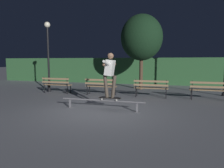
# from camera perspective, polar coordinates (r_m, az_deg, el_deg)

# --- Properties ---
(ground_plane) EXTENTS (90.00, 90.00, 0.00)m
(ground_plane) POSITION_cam_1_polar(r_m,az_deg,el_deg) (7.11, -3.32, -7.65)
(ground_plane) COLOR slate
(hedge_backdrop) EXTENTS (24.00, 1.20, 1.99)m
(hedge_backdrop) POSITION_cam_1_polar(r_m,az_deg,el_deg) (15.85, 7.56, 3.73)
(hedge_backdrop) COLOR #2D5B33
(hedge_backdrop) RESTS_ON ground
(grind_rail) EXTENTS (3.07, 0.18, 0.37)m
(grind_rail) POSITION_cam_1_polar(r_m,az_deg,el_deg) (7.21, -2.86, -5.06)
(grind_rail) COLOR slate
(grind_rail) RESTS_ON ground
(skateboard) EXTENTS (0.78, 0.20, 0.09)m
(skateboard) POSITION_cam_1_polar(r_m,az_deg,el_deg) (7.10, -0.62, -4.00)
(skateboard) COLOR black
(skateboard) RESTS_ON grind_rail
(skateboarder) EXTENTS (0.62, 1.41, 1.56)m
(skateboarder) POSITION_cam_1_polar(r_m,az_deg,el_deg) (6.99, -0.61, 3.57)
(skateboarder) COLOR black
(skateboarder) RESTS_ON skateboard
(park_bench_leftmost) EXTENTS (1.60, 0.43, 0.88)m
(park_bench_leftmost) POSITION_cam_1_polar(r_m,az_deg,el_deg) (11.32, -15.40, 0.16)
(park_bench_leftmost) COLOR black
(park_bench_leftmost) RESTS_ON ground
(park_bench_left_center) EXTENTS (1.60, 0.43, 0.88)m
(park_bench_left_center) POSITION_cam_1_polar(r_m,az_deg,el_deg) (10.25, -3.25, -0.25)
(park_bench_left_center) COLOR black
(park_bench_left_center) RESTS_ON ground
(park_bench_right_center) EXTENTS (1.60, 0.43, 0.88)m
(park_bench_right_center) POSITION_cam_1_polar(r_m,az_deg,el_deg) (9.73, 10.94, -0.72)
(park_bench_right_center) COLOR black
(park_bench_right_center) RESTS_ON ground
(park_bench_rightmost) EXTENTS (1.60, 0.43, 0.88)m
(park_bench_rightmost) POSITION_cam_1_polar(r_m,az_deg,el_deg) (9.85, 25.73, -1.16)
(park_bench_rightmost) COLOR black
(park_bench_rightmost) RESTS_ON ground
(tree_behind_benches) EXTENTS (2.51, 2.51, 4.53)m
(tree_behind_benches) POSITION_cam_1_polar(r_m,az_deg,el_deg) (12.60, 8.37, 12.80)
(tree_behind_benches) COLOR #4C3828
(tree_behind_benches) RESTS_ON ground
(lamp_post_left) EXTENTS (0.32, 0.32, 3.90)m
(lamp_post_left) POSITION_cam_1_polar(r_m,az_deg,el_deg) (12.02, -17.63, 9.73)
(lamp_post_left) COLOR black
(lamp_post_left) RESTS_ON ground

